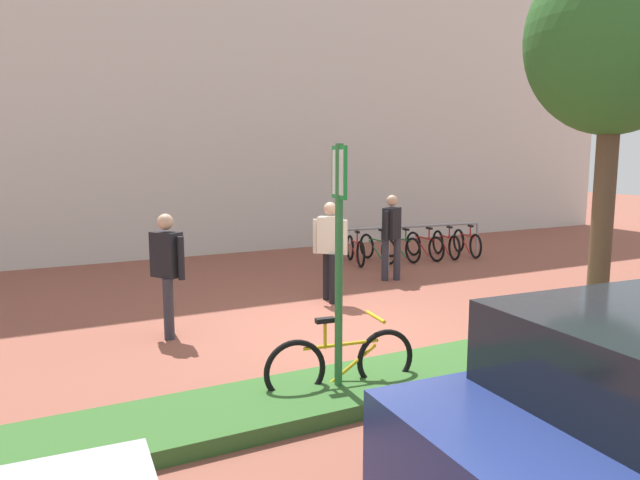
# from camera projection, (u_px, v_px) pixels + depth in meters

# --- Properties ---
(ground_plane) EXTENTS (60.00, 60.00, 0.00)m
(ground_plane) POSITION_uv_depth(u_px,v_px,m) (348.00, 330.00, 8.42)
(ground_plane) COLOR brown
(building_facade) EXTENTS (28.00, 1.20, 10.00)m
(building_facade) POSITION_uv_depth(u_px,v_px,m) (194.00, 54.00, 14.53)
(building_facade) COLOR silver
(building_facade) RESTS_ON ground
(planter_strip) EXTENTS (7.00, 1.10, 0.16)m
(planter_strip) POSITION_uv_depth(u_px,v_px,m) (363.00, 386.00, 6.19)
(planter_strip) COLOR #336028
(planter_strip) RESTS_ON ground
(tree_sidewalk) EXTENTS (2.25, 2.25, 5.24)m
(tree_sidewalk) POSITION_uv_depth(u_px,v_px,m) (615.00, 41.00, 7.46)
(tree_sidewalk) COLOR brown
(tree_sidewalk) RESTS_ON ground
(parking_sign_post) EXTENTS (0.08, 0.36, 2.62)m
(parking_sign_post) POSITION_uv_depth(u_px,v_px,m) (339.00, 237.00, 5.81)
(parking_sign_post) COLOR #2D7238
(parking_sign_post) RESTS_ON ground
(bike_at_sign) EXTENTS (1.67, 0.42, 0.86)m
(bike_at_sign) POSITION_uv_depth(u_px,v_px,m) (342.00, 363.00, 6.12)
(bike_at_sign) COLOR black
(bike_at_sign) RESTS_ON ground
(bike_rack_cluster) EXTENTS (3.74, 1.85, 0.83)m
(bike_rack_cluster) POSITION_uv_depth(u_px,v_px,m) (413.00, 245.00, 14.09)
(bike_rack_cluster) COLOR #99999E
(bike_rack_cluster) RESTS_ON ground
(bollard_steel) EXTENTS (0.16, 0.16, 0.90)m
(bollard_steel) POSITION_uv_depth(u_px,v_px,m) (386.00, 250.00, 12.66)
(bollard_steel) COLOR #ADADB2
(bollard_steel) RESTS_ON ground
(person_suited_navy) EXTENTS (0.42, 0.52, 1.72)m
(person_suited_navy) POSITION_uv_depth(u_px,v_px,m) (167.00, 267.00, 8.01)
(person_suited_navy) COLOR #2D2D38
(person_suited_navy) RESTS_ON ground
(person_suited_dark) EXTENTS (0.53, 0.41, 1.72)m
(person_suited_dark) POSITION_uv_depth(u_px,v_px,m) (392.00, 232.00, 11.64)
(person_suited_dark) COLOR #2D2D38
(person_suited_dark) RESTS_ON ground
(person_shirt_blue) EXTENTS (0.47, 0.45, 1.72)m
(person_shirt_blue) POSITION_uv_depth(u_px,v_px,m) (330.00, 245.00, 9.93)
(person_shirt_blue) COLOR black
(person_shirt_blue) RESTS_ON ground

